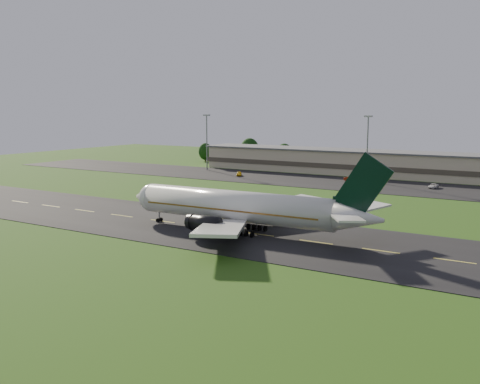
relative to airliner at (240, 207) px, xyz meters
The scene contains 11 objects.
ground 8.41m from the airliner, behind, with size 360.00×360.00×0.00m, color #1E4912.
taxiway 8.38m from the airliner, behind, with size 220.00×30.00×0.10m, color black.
apron 72.46m from the airliner, 95.55° to the left, with size 260.00×30.00×0.10m, color black.
airliner is the anchor object (origin of this frame).
terminal 96.16m from the airliner, 90.35° to the left, with size 145.00×16.00×8.40m.
light_mast_west 101.51m from the airliner, 127.78° to the left, with size 2.40×1.20×20.35m.
light_mast_centre 80.40m from the airliner, 91.43° to the left, with size 2.40×1.20×20.35m.
tree_line 108.80m from the airliner, 77.93° to the left, with size 193.81×9.68×11.16m.
service_vehicle_a 82.72m from the airliner, 121.10° to the left, with size 1.67×4.16×1.42m, color yellow.
service_vehicle_b 77.24m from the airliner, 94.42° to the left, with size 1.49×4.28×1.41m, color maroon.
service_vehicle_c 77.38m from the airliner, 75.63° to the left, with size 2.16×4.67×1.30m, color silver.
Camera 1 is at (56.00, -81.78, 22.25)m, focal length 40.00 mm.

